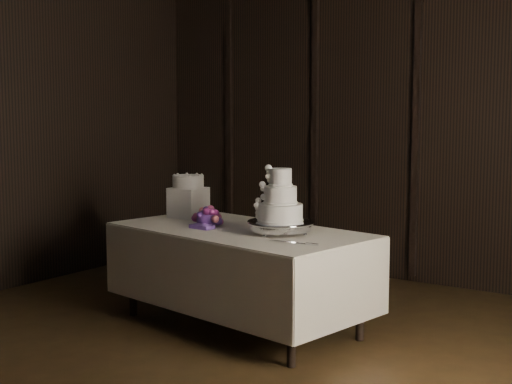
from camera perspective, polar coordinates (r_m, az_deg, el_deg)
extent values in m
cube|color=black|center=(6.98, 12.82, 5.13)|extent=(6.04, 0.04, 3.04)
cube|color=beige|center=(5.38, -1.32, -3.02)|extent=(2.12, 1.34, 0.01)
cube|color=white|center=(5.46, -1.31, -7.16)|extent=(1.95, 1.20, 0.71)
cylinder|color=silver|center=(5.16, 1.96, -2.87)|extent=(0.51, 0.51, 0.09)
cylinder|color=white|center=(5.14, 1.97, -1.67)|extent=(0.32, 0.32, 0.13)
cylinder|color=white|center=(5.13, 1.97, -0.25)|extent=(0.24, 0.24, 0.13)
cylinder|color=white|center=(5.11, 1.98, 1.18)|extent=(0.16, 0.16, 0.13)
cube|color=white|center=(5.98, -5.43, -0.84)|extent=(0.27, 0.27, 0.25)
cylinder|color=white|center=(5.96, -5.45, 0.85)|extent=(0.31, 0.31, 0.10)
cube|color=silver|center=(4.81, 2.55, -4.03)|extent=(0.37, 0.03, 0.01)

